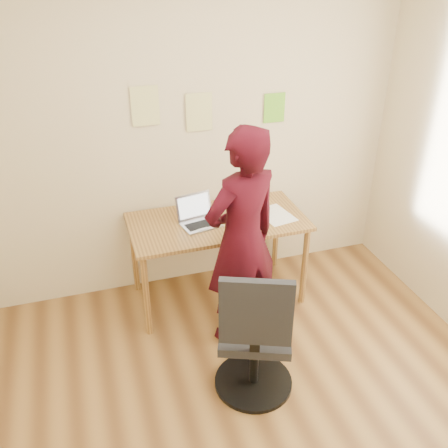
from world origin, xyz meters
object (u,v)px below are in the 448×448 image
object	(u,v)px
laptop	(198,217)
person	(242,240)
desk	(218,230)
phone	(253,228)
office_chair	(255,342)

from	to	relation	value
laptop	person	world-z (taller)	person
desk	phone	size ratio (longest dim) A/B	10.45
desk	office_chair	bearing A→B (deg)	-94.30
laptop	office_chair	size ratio (longest dim) A/B	0.33
desk	phone	distance (m)	0.32
desk	office_chair	xyz separation A→B (m)	(-0.08, -1.09, -0.21)
laptop	phone	xyz separation A→B (m)	(0.38, -0.22, -0.04)
person	desk	bearing A→B (deg)	-106.27
laptop	person	xyz separation A→B (m)	(0.18, -0.52, 0.05)
laptop	office_chair	bearing A→B (deg)	-97.23
desk	person	world-z (taller)	person
laptop	desk	bearing A→B (deg)	-13.22
phone	person	distance (m)	0.37
desk	person	size ratio (longest dim) A/B	0.83
desk	phone	world-z (taller)	phone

